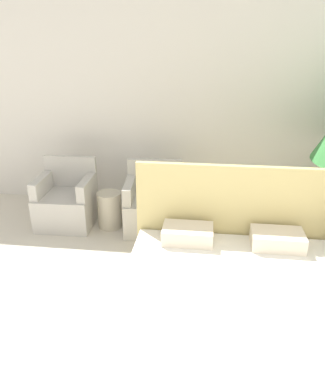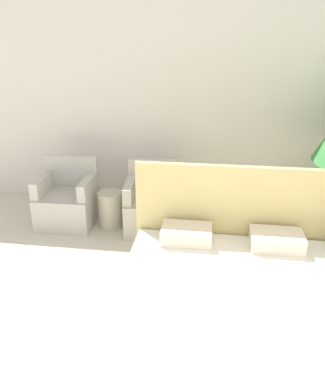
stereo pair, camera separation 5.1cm
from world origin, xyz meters
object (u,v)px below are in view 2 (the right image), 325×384
object	(u,v)px
armchair_near_window_left	(68,203)
armchair_near_window_right	(154,208)
side_table	(110,210)
bed	(231,316)

from	to	relation	value
armchair_near_window_left	armchair_near_window_right	distance (m)	1.09
armchair_near_window_left	side_table	world-z (taller)	armchair_near_window_left
armchair_near_window_left	armchair_near_window_right	bearing A→B (deg)	-1.39
bed	armchair_near_window_left	world-z (taller)	bed
armchair_near_window_left	armchair_near_window_right	size ratio (longest dim) A/B	1.00
armchair_near_window_left	armchair_near_window_right	xyz separation A→B (m)	(1.09, -0.00, 0.00)
armchair_near_window_left	side_table	size ratio (longest dim) A/B	1.81
bed	armchair_near_window_left	distance (m)	2.64
bed	side_table	xyz separation A→B (m)	(-1.41, 1.77, -0.04)
bed	side_table	bearing A→B (deg)	128.64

